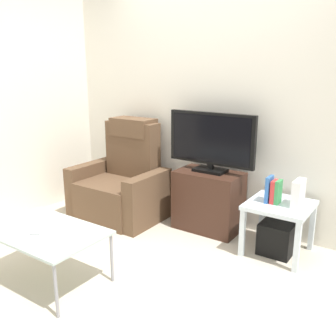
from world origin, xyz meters
TOP-DOWN VIEW (x-y plane):
  - ground_plane at (0.00, 0.00)m, footprint 6.40×6.40m
  - wall_back at (0.00, 1.13)m, footprint 6.40×0.06m
  - wall_side at (-1.88, 0.00)m, footprint 0.06×4.48m
  - tv_stand at (0.06, 0.87)m, footprint 0.66×0.40m
  - television at (0.06, 0.89)m, footprint 0.92×0.20m
  - recliner_armchair at (-0.93, 0.66)m, footprint 0.98×0.78m
  - side_table at (0.83, 0.76)m, footprint 0.54×0.54m
  - subwoofer_box at (0.83, 0.76)m, footprint 0.29×0.29m
  - book_leftmost at (0.73, 0.74)m, footprint 0.03×0.14m
  - book_middle at (0.78, 0.74)m, footprint 0.04×0.12m
  - book_rightmost at (0.81, 0.74)m, footprint 0.03×0.12m
  - game_console at (0.97, 0.77)m, footprint 0.07×0.20m
  - coffee_table at (-0.50, -0.70)m, footprint 0.90×0.60m
  - cell_phone at (-0.55, -0.75)m, footprint 0.15×0.16m

SIDE VIEW (x-z plane):
  - ground_plane at x=0.00m, z-range 0.00..0.00m
  - subwoofer_box at x=0.83m, z-range 0.00..0.29m
  - tv_stand at x=0.06m, z-range 0.00..0.62m
  - recliner_armchair at x=-0.93m, z-range -0.17..0.91m
  - coffee_table at x=-0.50m, z-range 0.19..0.61m
  - side_table at x=0.83m, z-range 0.16..0.64m
  - cell_phone at x=-0.55m, z-range 0.43..0.44m
  - book_middle at x=0.78m, z-range 0.48..0.68m
  - book_rightmost at x=0.81m, z-range 0.48..0.69m
  - book_leftmost at x=0.73m, z-range 0.48..0.71m
  - game_console at x=0.97m, z-range 0.48..0.71m
  - television at x=0.06m, z-range 0.63..1.23m
  - wall_back at x=0.00m, z-range 0.00..2.60m
  - wall_side at x=-1.88m, z-range 0.00..2.60m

